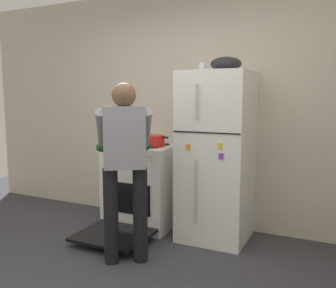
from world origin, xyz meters
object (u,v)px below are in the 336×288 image
(person_cook, at_px, (125,156))
(red_pot, at_px, (153,141))
(coffee_mug, at_px, (203,67))
(pepper_mill, at_px, (129,135))
(refrigerator, at_px, (217,156))
(stove_range, at_px, (142,186))
(mixing_bowl, at_px, (226,64))

(person_cook, bearing_deg, red_pot, 100.62)
(coffee_mug, relative_size, pepper_mill, 0.68)
(refrigerator, height_order, red_pot, refrigerator)
(stove_range, relative_size, coffee_mug, 11.05)
(coffee_mug, height_order, pepper_mill, coffee_mug)
(red_pot, bearing_deg, coffee_mug, 10.52)
(person_cook, bearing_deg, mixing_bowl, 53.84)
(refrigerator, relative_size, pepper_mill, 10.57)
(coffee_mug, xyz_separation_m, mixing_bowl, (0.26, -0.05, 0.02))
(stove_range, relative_size, person_cook, 0.77)
(refrigerator, relative_size, coffee_mug, 15.47)
(person_cook, xyz_separation_m, coffee_mug, (0.38, 0.93, 0.82))
(person_cook, height_order, pepper_mill, person_cook)
(refrigerator, distance_m, red_pot, 0.73)
(red_pot, bearing_deg, mixing_bowl, 3.59)
(pepper_mill, xyz_separation_m, mixing_bowl, (1.26, -0.20, 0.78))
(red_pot, xyz_separation_m, pepper_mill, (-0.46, 0.25, 0.02))
(red_pot, xyz_separation_m, coffee_mug, (0.54, 0.10, 0.78))
(refrigerator, xyz_separation_m, stove_range, (-0.88, -0.02, -0.41))
(red_pot, relative_size, pepper_mill, 2.17)
(coffee_mug, bearing_deg, stove_range, -174.43)
(red_pot, distance_m, coffee_mug, 0.95)
(pepper_mill, bearing_deg, coffee_mug, -8.54)
(stove_range, relative_size, mixing_bowl, 4.01)
(red_pot, bearing_deg, stove_range, 168.74)
(mixing_bowl, bearing_deg, refrigerator, -179.78)
(red_pot, distance_m, mixing_bowl, 1.13)
(person_cook, bearing_deg, pepper_mill, 119.73)
(stove_range, distance_m, person_cook, 1.04)
(refrigerator, relative_size, mixing_bowl, 5.61)
(refrigerator, xyz_separation_m, person_cook, (-0.56, -0.88, 0.09))
(pepper_mill, bearing_deg, red_pot, -28.52)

